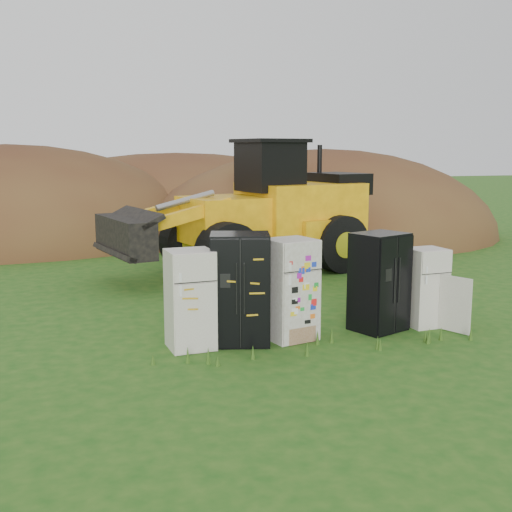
{
  "coord_description": "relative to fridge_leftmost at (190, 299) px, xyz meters",
  "views": [
    {
      "loc": [
        -4.52,
        -10.8,
        3.48
      ],
      "look_at": [
        -0.59,
        2.0,
        1.23
      ],
      "focal_mm": 45.0,
      "sensor_mm": 36.0,
      "label": 1
    }
  ],
  "objects": [
    {
      "name": "ground",
      "position": [
        2.42,
        0.03,
        -0.87
      ],
      "size": [
        120.0,
        120.0,
        0.0
      ],
      "primitive_type": "plane",
      "color": "#1D5216",
      "rests_on": "ground"
    },
    {
      "name": "fridge_leftmost",
      "position": [
        0.0,
        0.0,
        0.0
      ],
      "size": [
        0.82,
        0.79,
        1.75
      ],
      "primitive_type": null,
      "rotation": [
        0.0,
        0.0,
        0.07
      ],
      "color": "silver",
      "rests_on": "ground"
    },
    {
      "name": "fridge_black_side",
      "position": [
        0.92,
        0.03,
        0.12
      ],
      "size": [
        1.22,
        1.06,
        1.99
      ],
      "primitive_type": null,
      "rotation": [
        0.0,
        0.0,
        -0.26
      ],
      "color": "black",
      "rests_on": "ground"
    },
    {
      "name": "fridge_sticker",
      "position": [
        1.86,
        0.01,
        0.06
      ],
      "size": [
        0.99,
        0.94,
        1.86
      ],
      "primitive_type": null,
      "rotation": [
        0.0,
        0.0,
        0.24
      ],
      "color": "silver",
      "rests_on": "ground"
    },
    {
      "name": "fridge_black_right",
      "position": [
        3.7,
        0.06,
        0.07
      ],
      "size": [
        1.17,
        1.08,
        1.89
      ],
      "primitive_type": null,
      "rotation": [
        0.0,
        0.0,
        0.37
      ],
      "color": "black",
      "rests_on": "ground"
    },
    {
      "name": "fridge_open_door",
      "position": [
        4.72,
        0.06,
        -0.1
      ],
      "size": [
        0.74,
        0.69,
        1.55
      ],
      "primitive_type": null,
      "rotation": [
        0.0,
        0.0,
        0.07
      ],
      "color": "silver",
      "rests_on": "ground"
    },
    {
      "name": "wheel_loader",
      "position": [
        2.71,
        6.31,
        1.0
      ],
      "size": [
        8.24,
        4.8,
        3.74
      ],
      "primitive_type": null,
      "rotation": [
        0.0,
        0.0,
        0.23
      ],
      "color": "#FAB410",
      "rests_on": "ground"
    },
    {
      "name": "dirt_mound_right",
      "position": [
        7.73,
        12.23,
        -0.87
      ],
      "size": [
        14.24,
        10.45,
        6.92
      ],
      "primitive_type": "ellipsoid",
      "color": "#4D2718",
      "rests_on": "ground"
    },
    {
      "name": "dirt_mound_left",
      "position": [
        -3.9,
        15.16,
        -0.87
      ],
      "size": [
        14.63,
        10.97,
        7.28
      ],
      "primitive_type": "ellipsoid",
      "color": "#4D2718",
      "rests_on": "ground"
    },
    {
      "name": "dirt_mound_back",
      "position": [
        3.03,
        18.23,
        -0.87
      ],
      "size": [
        18.49,
        12.32,
        6.57
      ],
      "primitive_type": "ellipsoid",
      "color": "#4D2718",
      "rests_on": "ground"
    }
  ]
}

